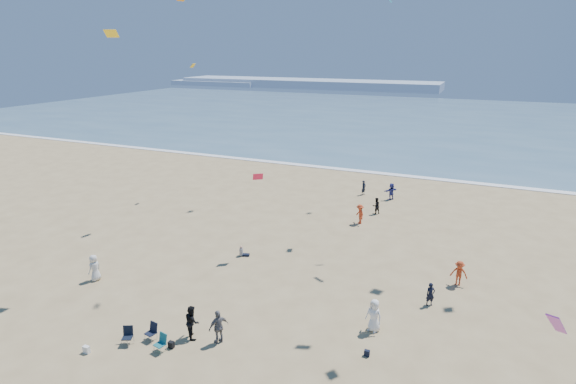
% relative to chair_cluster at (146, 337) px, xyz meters
% --- Properties ---
extents(ocean, '(220.00, 100.00, 0.06)m').
position_rel_chair_cluster_xyz_m(ocean, '(5.04, 89.91, -0.47)').
color(ocean, '#476B84').
rests_on(ocean, ground).
extents(surf_line, '(220.00, 1.20, 0.08)m').
position_rel_chair_cluster_xyz_m(surf_line, '(5.04, 39.91, -0.46)').
color(surf_line, white).
rests_on(surf_line, ground).
extents(headland_far, '(110.00, 20.00, 3.20)m').
position_rel_chair_cluster_xyz_m(headland_far, '(-54.96, 164.91, 1.10)').
color(headland_far, '#7A8EA8').
rests_on(headland_far, ground).
extents(headland_near, '(40.00, 14.00, 2.00)m').
position_rel_chair_cluster_xyz_m(headland_near, '(-94.96, 159.91, 0.50)').
color(headland_near, '#7A8EA8').
rests_on(headland_near, ground).
extents(standing_flyers, '(36.26, 39.26, 1.95)m').
position_rel_chair_cluster_xyz_m(standing_flyers, '(9.88, 10.10, 0.41)').
color(standing_flyers, black).
rests_on(standing_flyers, ground).
extents(chair_cluster, '(2.75, 1.55, 1.00)m').
position_rel_chair_cluster_xyz_m(chair_cluster, '(0.00, 0.00, 0.00)').
color(chair_cluster, black).
rests_on(chair_cluster, ground).
extents(white_tote, '(0.35, 0.20, 0.40)m').
position_rel_chair_cluster_xyz_m(white_tote, '(-2.46, -1.74, -0.30)').
color(white_tote, white).
rests_on(white_tote, ground).
extents(black_backpack, '(0.30, 0.22, 0.38)m').
position_rel_chair_cluster_xyz_m(black_backpack, '(1.36, 0.37, -0.31)').
color(black_backpack, black).
rests_on(black_backpack, ground).
extents(navy_bag, '(0.28, 0.18, 0.34)m').
position_rel_chair_cluster_xyz_m(navy_bag, '(11.10, 3.84, -0.33)').
color(navy_bag, black).
rests_on(navy_bag, ground).
extents(kites_aloft, '(36.75, 42.78, 29.49)m').
position_rel_chair_cluster_xyz_m(kites_aloft, '(14.21, 8.06, 14.75)').
color(kites_aloft, gold).
rests_on(kites_aloft, ground).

